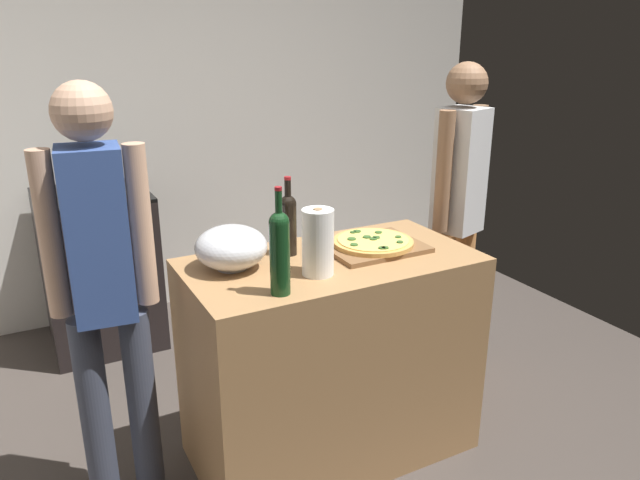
% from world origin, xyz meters
% --- Properties ---
extents(ground_plane, '(4.46, 3.15, 0.02)m').
position_xyz_m(ground_plane, '(0.00, 1.27, -0.01)').
color(ground_plane, '#3F3833').
extents(kitchen_wall_rear, '(4.46, 0.10, 2.60)m').
position_xyz_m(kitchen_wall_rear, '(0.00, 2.60, 1.30)').
color(kitchen_wall_rear, beige).
rests_on(kitchen_wall_rear, ground_plane).
extents(counter, '(1.17, 0.61, 0.90)m').
position_xyz_m(counter, '(0.08, 0.69, 0.45)').
color(counter, '#9E7247').
rests_on(counter, ground_plane).
extents(cutting_board, '(0.40, 0.32, 0.02)m').
position_xyz_m(cutting_board, '(0.29, 0.72, 0.91)').
color(cutting_board, brown).
rests_on(cutting_board, counter).
extents(pizza, '(0.34, 0.34, 0.03)m').
position_xyz_m(pizza, '(0.29, 0.72, 0.93)').
color(pizza, tan).
rests_on(pizza, cutting_board).
extents(mixing_bowl, '(0.28, 0.28, 0.17)m').
position_xyz_m(mixing_bowl, '(-0.31, 0.78, 0.98)').
color(mixing_bowl, '#B2B2B7').
rests_on(mixing_bowl, counter).
extents(paper_towel_roll, '(0.12, 0.12, 0.26)m').
position_xyz_m(paper_towel_roll, '(-0.04, 0.58, 1.02)').
color(paper_towel_roll, white).
rests_on(paper_towel_roll, counter).
extents(wine_bottle_dark, '(0.07, 0.07, 0.32)m').
position_xyz_m(wine_bottle_dark, '(-0.05, 0.82, 1.04)').
color(wine_bottle_dark, black).
rests_on(wine_bottle_dark, counter).
extents(wine_bottle_amber, '(0.07, 0.07, 0.38)m').
position_xyz_m(wine_bottle_amber, '(-0.24, 0.48, 1.06)').
color(wine_bottle_amber, '#143819').
rests_on(wine_bottle_amber, counter).
extents(stove, '(0.60, 0.62, 0.95)m').
position_xyz_m(stove, '(-0.62, 2.20, 0.46)').
color(stove, black).
rests_on(stove, ground_plane).
extents(person_in_stripes, '(0.37, 0.22, 1.62)m').
position_xyz_m(person_in_stripes, '(-0.78, 0.79, 0.92)').
color(person_in_stripes, '#383D4C').
rests_on(person_in_stripes, ground_plane).
extents(person_in_red, '(0.35, 0.25, 1.63)m').
position_xyz_m(person_in_red, '(0.95, 0.96, 0.93)').
color(person_in_red, '#D88C4C').
rests_on(person_in_red, ground_plane).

